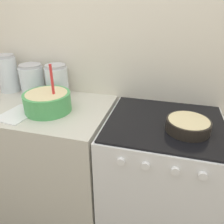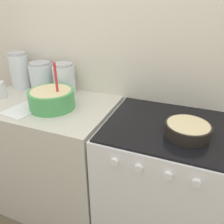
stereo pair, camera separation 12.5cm
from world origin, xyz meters
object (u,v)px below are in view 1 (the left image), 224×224
Objects in this scene: stove at (158,182)px; mixing_bowl at (47,101)px; baking_pan at (188,125)px; storage_jar_right at (57,83)px; storage_jar_left at (8,76)px; storage_jar_middle at (32,81)px.

mixing_bowl is at bearing -176.53° from stove.
baking_pan is 1.00× the size of storage_jar_right.
storage_jar_left reaches higher than storage_jar_right.
stove is 4.00× the size of baking_pan.
storage_jar_left is 0.20m from storage_jar_middle.
mixing_bowl is 1.09× the size of storage_jar_left.
baking_pan is 1.05× the size of storage_jar_middle.
baking_pan is at bearing -30.76° from stove.
storage_jar_left is at bearing 170.40° from stove.
stove is at bearing -9.60° from storage_jar_left.
stove is 1.33m from storage_jar_left.
storage_jar_middle is 0.20m from storage_jar_right.
mixing_bowl is 0.84m from baking_pan.
baking_pan is 0.83× the size of storage_jar_left.
mixing_bowl reaches higher than storage_jar_right.
mixing_bowl reaches higher than baking_pan.
storage_jar_left reaches higher than storage_jar_middle.
storage_jar_right is (-0.78, 0.20, 0.56)m from stove.
baking_pan is at bearing -1.76° from mixing_bowl.
storage_jar_middle reaches higher than baking_pan.
stove is at bearing -14.42° from storage_jar_right.
mixing_bowl is 0.25m from storage_jar_right.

